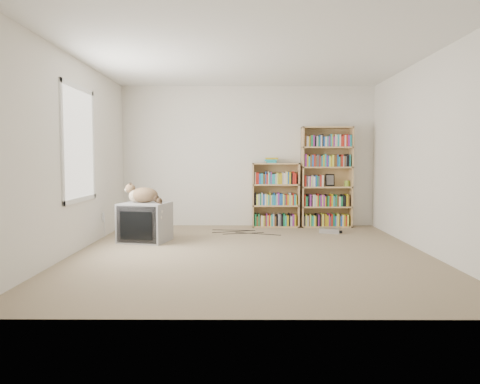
{
  "coord_description": "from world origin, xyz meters",
  "views": [
    {
      "loc": [
        -0.11,
        -5.92,
        1.2
      ],
      "look_at": [
        -0.14,
        1.0,
        0.71
      ],
      "focal_mm": 35.0,
      "sensor_mm": 36.0,
      "label": 1
    }
  ],
  "objects_px": {
    "bookcase_tall": "(326,180)",
    "bookcase_short": "(275,198)",
    "crt_tv": "(145,222)",
    "dvd_player": "(330,230)",
    "cat": "(146,197)"
  },
  "relations": [
    {
      "from": "bookcase_short",
      "to": "dvd_player",
      "type": "height_order",
      "value": "bookcase_short"
    },
    {
      "from": "crt_tv",
      "to": "dvd_player",
      "type": "relative_size",
      "value": 2.36
    },
    {
      "from": "cat",
      "to": "bookcase_tall",
      "type": "height_order",
      "value": "bookcase_tall"
    },
    {
      "from": "bookcase_short",
      "to": "dvd_player",
      "type": "relative_size",
      "value": 3.5
    },
    {
      "from": "cat",
      "to": "bookcase_tall",
      "type": "xyz_separation_m",
      "value": [
        2.89,
        1.5,
        0.19
      ]
    },
    {
      "from": "bookcase_tall",
      "to": "dvd_player",
      "type": "distance_m",
      "value": 1.07
    },
    {
      "from": "bookcase_short",
      "to": "crt_tv",
      "type": "bearing_deg",
      "value": -143.02
    },
    {
      "from": "cat",
      "to": "bookcase_tall",
      "type": "distance_m",
      "value": 3.27
    },
    {
      "from": "dvd_player",
      "to": "bookcase_short",
      "type": "bearing_deg",
      "value": 159.22
    },
    {
      "from": "bookcase_tall",
      "to": "bookcase_short",
      "type": "bearing_deg",
      "value": 179.96
    },
    {
      "from": "crt_tv",
      "to": "dvd_player",
      "type": "distance_m",
      "value": 2.98
    },
    {
      "from": "bookcase_tall",
      "to": "dvd_player",
      "type": "relative_size",
      "value": 5.46
    },
    {
      "from": "cat",
      "to": "bookcase_short",
      "type": "relative_size",
      "value": 0.53
    },
    {
      "from": "bookcase_short",
      "to": "dvd_player",
      "type": "bearing_deg",
      "value": -39.66
    },
    {
      "from": "crt_tv",
      "to": "cat",
      "type": "xyz_separation_m",
      "value": [
        0.02,
        0.01,
        0.37
      ]
    }
  ]
}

